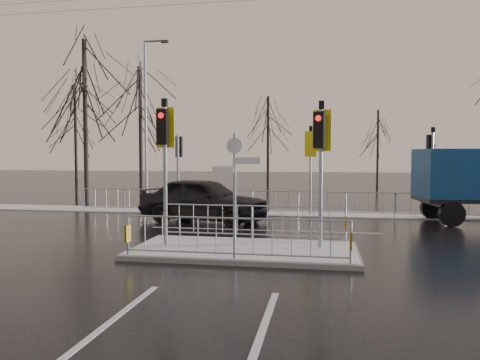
% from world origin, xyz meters
% --- Properties ---
extents(ground, '(120.00, 120.00, 0.00)m').
position_xyz_m(ground, '(0.00, 0.00, 0.00)').
color(ground, black).
rests_on(ground, ground).
extents(snow_verge, '(30.00, 2.00, 0.04)m').
position_xyz_m(snow_verge, '(0.00, 8.60, 0.02)').
color(snow_verge, white).
rests_on(snow_verge, ground).
extents(lane_markings, '(8.00, 11.38, 0.01)m').
position_xyz_m(lane_markings, '(0.00, -0.33, 0.00)').
color(lane_markings, silver).
rests_on(lane_markings, ground).
extents(traffic_island, '(6.00, 3.04, 4.15)m').
position_xyz_m(traffic_island, '(-0.01, 0.01, 0.39)').
color(traffic_island, slate).
rests_on(traffic_island, ground).
extents(far_kerb_fixtures, '(18.00, 0.65, 3.83)m').
position_xyz_m(far_kerb_fixtures, '(0.29, 8.09, 1.02)').
color(far_kerb_fixtures, gray).
rests_on(far_kerb_fixtures, ground).
extents(car_far_lane, '(5.47, 3.25, 1.74)m').
position_xyz_m(car_far_lane, '(-2.56, 5.48, 0.87)').
color(car_far_lane, black).
rests_on(car_far_lane, ground).
extents(flatbed_truck, '(6.39, 3.03, 2.85)m').
position_xyz_m(flatbed_truck, '(7.53, 6.99, 1.51)').
color(flatbed_truck, black).
rests_on(flatbed_truck, ground).
extents(tree_near_a, '(4.75, 4.75, 8.97)m').
position_xyz_m(tree_near_a, '(-10.50, 11.00, 6.11)').
color(tree_near_a, black).
rests_on(tree_near_a, ground).
extents(tree_near_b, '(4.00, 4.00, 7.55)m').
position_xyz_m(tree_near_b, '(-8.00, 12.50, 5.15)').
color(tree_near_b, black).
rests_on(tree_near_b, ground).
extents(tree_near_c, '(3.50, 3.50, 6.61)m').
position_xyz_m(tree_near_c, '(-12.50, 13.50, 4.50)').
color(tree_near_c, black).
rests_on(tree_near_c, ground).
extents(tree_far_a, '(3.75, 3.75, 7.08)m').
position_xyz_m(tree_far_a, '(-2.00, 22.00, 4.82)').
color(tree_far_a, black).
rests_on(tree_far_a, ground).
extents(tree_far_b, '(3.25, 3.25, 6.14)m').
position_xyz_m(tree_far_b, '(6.00, 24.00, 4.18)').
color(tree_far_b, black).
rests_on(tree_far_b, ground).
extents(street_lamp_left, '(1.25, 0.18, 8.20)m').
position_xyz_m(street_lamp_left, '(-6.43, 9.50, 4.49)').
color(street_lamp_left, gray).
rests_on(street_lamp_left, ground).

